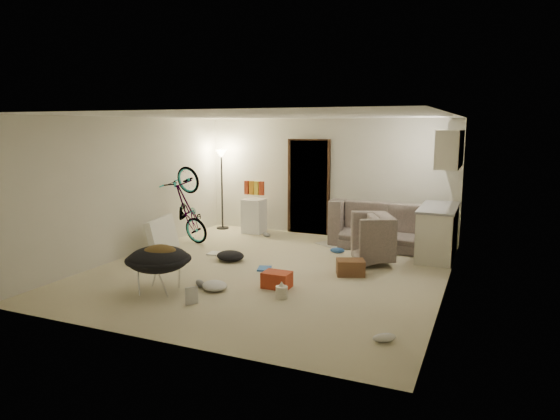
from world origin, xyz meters
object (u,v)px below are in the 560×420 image
at_px(drink_case_b, 277,280).
at_px(mini_fridge, 254,216).
at_px(bicycle, 188,223).
at_px(tv_box, 163,235).
at_px(drink_case_a, 350,267).
at_px(juicer, 282,291).
at_px(floor_lamp, 222,172).
at_px(sofa, 391,229).
at_px(kitchen_counter, 438,233).
at_px(armchair, 390,245).
at_px(saucer_chair, 159,265).

bearing_deg(drink_case_b, mini_fridge, 121.33).
bearing_deg(bicycle, tv_box, -170.26).
relative_size(drink_case_a, juicer, 1.82).
distance_m(floor_lamp, sofa, 4.03).
bearing_deg(juicer, drink_case_a, 67.65).
xyz_separation_m(kitchen_counter, bicycle, (-4.73, -0.92, -0.02)).
bearing_deg(kitchen_counter, mini_fridge, 172.11).
distance_m(armchair, bicycle, 4.03).
relative_size(armchair, saucer_chair, 1.03).
xyz_separation_m(armchair, saucer_chair, (-2.72, -2.88, 0.08)).
bearing_deg(bicycle, kitchen_counter, -69.23).
bearing_deg(armchair, drink_case_b, 124.21).
relative_size(tv_box, drink_case_a, 2.32).
distance_m(floor_lamp, armchair, 4.46).
xyz_separation_m(tv_box, juicer, (3.01, -1.42, -0.24)).
height_order(floor_lamp, armchair, floor_lamp).
bearing_deg(kitchen_counter, armchair, -134.00).
bearing_deg(sofa, saucer_chair, 60.14).
bearing_deg(tv_box, drink_case_b, -32.75).
distance_m(kitchen_counter, bicycle, 4.82).
bearing_deg(kitchen_counter, drink_case_a, -122.95).
height_order(floor_lamp, sofa, floor_lamp).
bearing_deg(bicycle, sofa, -60.42).
bearing_deg(drink_case_b, sofa, 72.45).
bearing_deg(drink_case_a, sofa, 62.90).
bearing_deg(saucer_chair, tv_box, 125.00).
relative_size(armchair, juicer, 3.98).
height_order(sofa, drink_case_a, sofa).
bearing_deg(armchair, tv_box, 80.09).
bearing_deg(mini_fridge, drink_case_b, -61.02).
bearing_deg(mini_fridge, juicer, -60.97).
bearing_deg(mini_fridge, kitchen_counter, -9.99).
relative_size(sofa, armchair, 2.41).
bearing_deg(drink_case_b, tv_box, 160.03).
bearing_deg(floor_lamp, juicer, -50.88).
height_order(drink_case_b, juicer, juicer).
xyz_separation_m(drink_case_a, drink_case_b, (-0.83, -1.02, -0.01)).
relative_size(armchair, drink_case_a, 2.19).
bearing_deg(armchair, juicer, 133.25).
height_order(mini_fridge, tv_box, mini_fridge).
distance_m(floor_lamp, kitchen_counter, 4.95).
relative_size(kitchen_counter, drink_case_b, 3.73).
height_order(sofa, armchair, sofa).
bearing_deg(armchair, kitchen_counter, -68.21).
bearing_deg(saucer_chair, drink_case_a, 39.01).
xyz_separation_m(bicycle, drink_case_a, (3.59, -0.83, -0.30)).
height_order(sofa, mini_fridge, mini_fridge).
bearing_deg(juicer, armchair, 67.46).
height_order(armchair, mini_fridge, mini_fridge).
bearing_deg(juicer, sofa, 77.66).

